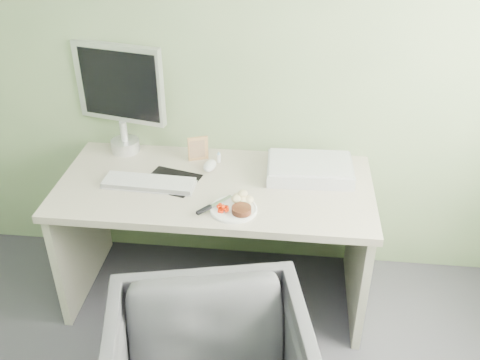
# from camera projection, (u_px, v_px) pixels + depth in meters

# --- Properties ---
(wall_back) EXTENTS (3.50, 0.00, 3.50)m
(wall_back) POSITION_uv_depth(u_px,v_px,m) (223.00, 41.00, 2.70)
(wall_back) COLOR gray
(wall_back) RESTS_ON floor
(desk) EXTENTS (1.60, 0.75, 0.73)m
(desk) POSITION_uv_depth(u_px,v_px,m) (216.00, 213.00, 2.81)
(desk) COLOR beige
(desk) RESTS_ON floor
(plate) EXTENTS (0.22, 0.22, 0.01)m
(plate) POSITION_uv_depth(u_px,v_px,m) (234.00, 209.00, 2.51)
(plate) COLOR white
(plate) RESTS_ON desk
(steak) EXTENTS (0.10, 0.10, 0.03)m
(steak) POSITION_uv_depth(u_px,v_px,m) (241.00, 210.00, 2.47)
(steak) COLOR black
(steak) RESTS_ON plate
(potato_pile) EXTENTS (0.10, 0.07, 0.05)m
(potato_pile) POSITION_uv_depth(u_px,v_px,m) (242.00, 198.00, 2.54)
(potato_pile) COLOR tan
(potato_pile) RESTS_ON plate
(carrot_heap) EXTENTS (0.06, 0.06, 0.03)m
(carrot_heap) POSITION_uv_depth(u_px,v_px,m) (223.00, 207.00, 2.48)
(carrot_heap) COLOR red
(carrot_heap) RESTS_ON plate
(steak_knife) EXTENTS (0.15, 0.18, 0.02)m
(steak_knife) POSITION_uv_depth(u_px,v_px,m) (210.00, 207.00, 2.49)
(steak_knife) COLOR silver
(steak_knife) RESTS_ON plate
(mousepad) EXTENTS (0.31, 0.29, 0.00)m
(mousepad) POSITION_uv_depth(u_px,v_px,m) (171.00, 181.00, 2.73)
(mousepad) COLOR black
(mousepad) RESTS_ON desk
(keyboard) EXTENTS (0.47, 0.16, 0.02)m
(keyboard) POSITION_uv_depth(u_px,v_px,m) (149.00, 182.00, 2.69)
(keyboard) COLOR white
(keyboard) RESTS_ON desk
(computer_mouse) EXTENTS (0.08, 0.12, 0.04)m
(computer_mouse) POSITION_uv_depth(u_px,v_px,m) (210.00, 166.00, 2.83)
(computer_mouse) COLOR white
(computer_mouse) RESTS_ON desk
(photo_frame) EXTENTS (0.11, 0.05, 0.14)m
(photo_frame) POSITION_uv_depth(u_px,v_px,m) (198.00, 148.00, 2.89)
(photo_frame) COLOR #A47C4C
(photo_frame) RESTS_ON desk
(eyedrop_bottle) EXTENTS (0.02, 0.02, 0.06)m
(eyedrop_bottle) POSITION_uv_depth(u_px,v_px,m) (219.00, 157.00, 2.89)
(eyedrop_bottle) COLOR white
(eyedrop_bottle) RESTS_ON desk
(scanner) EXTENTS (0.45, 0.31, 0.07)m
(scanner) POSITION_uv_depth(u_px,v_px,m) (310.00, 169.00, 2.77)
(scanner) COLOR #B1B2B8
(scanner) RESTS_ON desk
(monitor) EXTENTS (0.50, 0.18, 0.60)m
(monitor) POSITION_uv_depth(u_px,v_px,m) (120.00, 93.00, 2.85)
(monitor) COLOR silver
(monitor) RESTS_ON desk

